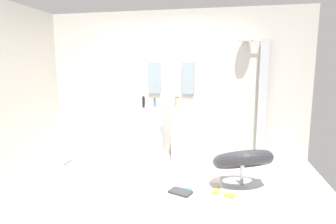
% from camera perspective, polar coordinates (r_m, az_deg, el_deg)
% --- Properties ---
extents(ground_plane, '(4.80, 3.60, 0.04)m').
position_cam_1_polar(ground_plane, '(3.87, -3.91, -15.55)').
color(ground_plane, silver).
extents(rear_partition, '(4.80, 0.10, 2.60)m').
position_cam_1_polar(rear_partition, '(5.14, 0.76, 5.81)').
color(rear_partition, beige).
rests_on(rear_partition, ground_plane).
extents(pedestal_sink_left, '(0.45, 0.45, 1.02)m').
position_cam_1_polar(pedestal_sink_left, '(4.92, -3.69, -3.92)').
color(pedestal_sink_left, white).
rests_on(pedestal_sink_left, ground_plane).
extents(pedestal_sink_right, '(0.45, 0.45, 1.02)m').
position_cam_1_polar(pedestal_sink_right, '(4.80, 3.49, -4.24)').
color(pedestal_sink_right, white).
rests_on(pedestal_sink_right, ground_plane).
extents(vanity_mirror_left, '(0.22, 0.03, 0.56)m').
position_cam_1_polar(vanity_mirror_left, '(5.13, -2.81, 6.98)').
color(vanity_mirror_left, '#8C9EA8').
extents(vanity_mirror_right, '(0.22, 0.03, 0.56)m').
position_cam_1_polar(vanity_mirror_right, '(5.02, 4.12, 6.92)').
color(vanity_mirror_right, '#8C9EA8').
extents(shower_column, '(0.49, 0.24, 2.05)m').
position_cam_1_polar(shower_column, '(4.99, 18.58, 2.70)').
color(shower_column, '#B7BABF').
rests_on(shower_column, ground_plane).
extents(lounge_chair, '(1.01, 1.01, 0.65)m').
position_cam_1_polar(lounge_chair, '(3.83, 14.98, -10.17)').
color(lounge_chair, '#B7BABF').
rests_on(lounge_chair, ground_plane).
extents(towel_rack, '(0.37, 0.22, 0.95)m').
position_cam_1_polar(towel_rack, '(4.70, -21.05, -3.38)').
color(towel_rack, '#B7BABF').
rests_on(towel_rack, ground_plane).
extents(area_rug, '(1.28, 0.80, 0.01)m').
position_cam_1_polar(area_rug, '(3.69, 6.75, -16.46)').
color(area_rug, beige).
rests_on(area_rug, ground_plane).
extents(magazine_ochre, '(0.33, 0.28, 0.03)m').
position_cam_1_polar(magazine_ochre, '(3.75, 11.58, -15.84)').
color(magazine_ochre, gold).
rests_on(magazine_ochre, area_rug).
extents(magazine_teal, '(0.25, 0.16, 0.02)m').
position_cam_1_polar(magazine_teal, '(3.76, 2.93, -15.70)').
color(magazine_teal, teal).
rests_on(magazine_teal, area_rug).
extents(magazine_charcoal, '(0.32, 0.26, 0.03)m').
position_cam_1_polar(magazine_charcoal, '(3.69, 2.57, -16.05)').
color(magazine_charcoal, '#38383D').
rests_on(magazine_charcoal, area_rug).
extents(coffee_mug, '(0.07, 0.07, 0.09)m').
position_cam_1_polar(coffee_mug, '(3.54, 10.78, -16.83)').
color(coffee_mug, white).
rests_on(coffee_mug, area_rug).
extents(soap_bottle_black, '(0.05, 0.05, 0.20)m').
position_cam_1_polar(soap_bottle_black, '(4.71, -5.03, 2.01)').
color(soap_bottle_black, black).
rests_on(soap_bottle_black, pedestal_sink_left).
extents(soap_bottle_amber, '(0.04, 0.04, 0.18)m').
position_cam_1_polar(soap_bottle_amber, '(4.75, 1.63, 1.98)').
color(soap_bottle_amber, '#C68C38').
rests_on(soap_bottle_amber, pedestal_sink_right).
extents(soap_bottle_grey, '(0.06, 0.06, 0.14)m').
position_cam_1_polar(soap_bottle_grey, '(4.91, -2.73, 1.98)').
color(soap_bottle_grey, '#99999E').
rests_on(soap_bottle_grey, pedestal_sink_left).
extents(soap_bottle_white, '(0.05, 0.05, 0.18)m').
position_cam_1_polar(soap_bottle_white, '(4.74, 2.04, 1.97)').
color(soap_bottle_white, white).
rests_on(soap_bottle_white, pedestal_sink_right).
extents(soap_bottle_blue, '(0.04, 0.04, 0.13)m').
position_cam_1_polar(soap_bottle_blue, '(4.72, -2.75, 1.66)').
color(soap_bottle_blue, '#4C72B7').
rests_on(soap_bottle_blue, pedestal_sink_left).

